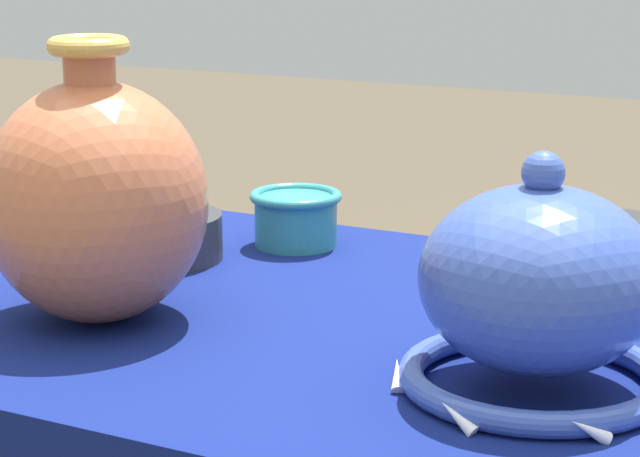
{
  "coord_description": "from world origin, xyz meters",
  "views": [
    {
      "loc": [
        0.47,
        -1.06,
        1.16
      ],
      "look_at": [
        -0.04,
        -0.07,
        0.88
      ],
      "focal_mm": 70.0,
      "sensor_mm": 36.0,
      "label": 1
    }
  ],
  "objects_px": {
    "vase_dome_bell": "(538,294)",
    "cup_wide_teal": "(296,216)",
    "vase_tall_bulbous": "(95,199)",
    "pot_squat_charcoal": "(159,237)"
  },
  "relations": [
    {
      "from": "vase_tall_bulbous",
      "to": "vase_dome_bell",
      "type": "relative_size",
      "value": 1.14
    },
    {
      "from": "cup_wide_teal",
      "to": "vase_tall_bulbous",
      "type": "bearing_deg",
      "value": -96.63
    },
    {
      "from": "cup_wide_teal",
      "to": "pot_squat_charcoal",
      "type": "distance_m",
      "value": 0.17
    },
    {
      "from": "vase_tall_bulbous",
      "to": "pot_squat_charcoal",
      "type": "relative_size",
      "value": 1.88
    },
    {
      "from": "vase_dome_bell",
      "to": "pot_squat_charcoal",
      "type": "bearing_deg",
      "value": 159.25
    },
    {
      "from": "vase_dome_bell",
      "to": "cup_wide_teal",
      "type": "relative_size",
      "value": 2.2
    },
    {
      "from": "vase_tall_bulbous",
      "to": "cup_wide_teal",
      "type": "height_order",
      "value": "vase_tall_bulbous"
    },
    {
      "from": "vase_dome_bell",
      "to": "cup_wide_teal",
      "type": "distance_m",
      "value": 0.52
    },
    {
      "from": "vase_dome_bell",
      "to": "cup_wide_teal",
      "type": "bearing_deg",
      "value": 141.3
    },
    {
      "from": "vase_tall_bulbous",
      "to": "pot_squat_charcoal",
      "type": "bearing_deg",
      "value": 109.23
    }
  ]
}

